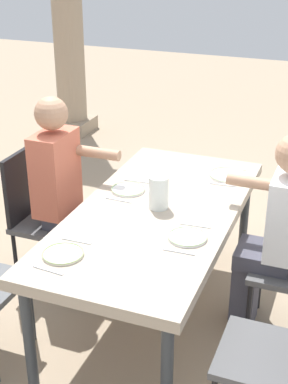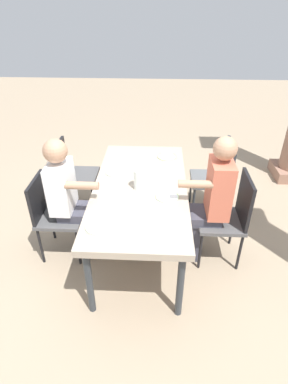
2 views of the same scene
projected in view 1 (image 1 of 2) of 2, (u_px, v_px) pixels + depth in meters
ground_plane at (155, 314)px, 3.62m from camera, size 16.00×16.00×0.00m
dining_table at (156, 220)px, 3.32m from camera, size 1.88×0.90×0.76m
chair_west_south at (285, 351)px, 2.53m from camera, size 0.44×0.44×0.90m
chair_mid_north at (40, 210)px, 3.78m from camera, size 0.44×0.44×0.95m
diner_woman_green at (275, 230)px, 3.20m from camera, size 0.35×0.50×1.28m
diner_man_white at (65, 190)px, 3.64m from camera, size 0.34×0.50×1.33m
stone_column_far at (67, 12)px, 6.27m from camera, size 0.45×0.45×2.86m
plate_0 at (63, 254)px, 2.84m from camera, size 0.21×0.21×0.02m
fork_0 at (48, 270)px, 2.71m from camera, size 0.03×0.17×0.01m
spoon_0 at (77, 241)px, 2.96m from camera, size 0.02×0.17×0.01m
plate_1 at (187, 237)px, 2.99m from camera, size 0.21×0.21×0.02m
fork_1 at (179, 252)px, 2.87m from camera, size 0.02×0.17×0.01m
spoon_1 at (195, 225)px, 3.12m from camera, size 0.03×0.17×0.01m
plate_2 at (128, 189)px, 3.53m from camera, size 0.21×0.21×0.02m
fork_2 at (119, 200)px, 3.41m from camera, size 0.02×0.17×0.01m
spoon_2 at (137, 181)px, 3.66m from camera, size 0.03×0.17×0.01m
plate_3 at (228, 175)px, 3.74m from camera, size 0.26×0.26×0.02m
fork_3 at (223, 185)px, 3.61m from camera, size 0.02×0.17×0.01m
spoon_3 at (234, 168)px, 3.87m from camera, size 0.02×0.17×0.01m
water_pitcher at (158, 194)px, 3.29m from camera, size 0.12×0.12×0.20m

